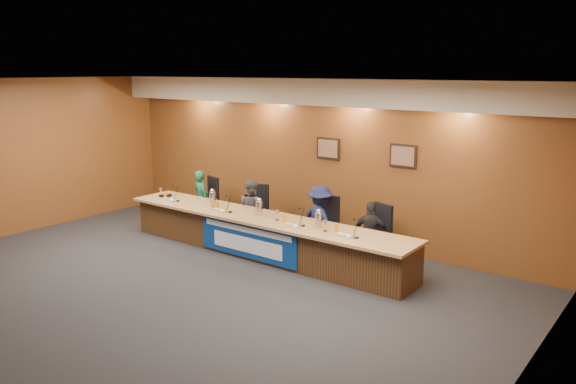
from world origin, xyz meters
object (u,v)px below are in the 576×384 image
(dais_body, at_px, (262,237))
(panelist_b, at_px, (252,209))
(office_chair_a, at_px, (205,204))
(speakerphone, at_px, (166,196))
(carafe_right, at_px, (319,220))
(office_chair_b, at_px, (255,215))
(panelist_a, at_px, (201,199))
(office_chair_d, at_px, (373,239))
(carafe_left, at_px, (213,199))
(banner, at_px, (247,241))
(panelist_c, at_px, (320,221))
(panelist_d, at_px, (371,235))
(carafe_mid, at_px, (259,208))
(office_chair_c, at_px, (323,228))

(dais_body, xyz_separation_m, panelist_b, (-0.82, 0.67, 0.26))
(office_chair_a, bearing_deg, speakerphone, -94.28)
(carafe_right, bearing_deg, office_chair_b, 159.28)
(panelist_a, xyz_separation_m, carafe_right, (3.53, -0.69, 0.26))
(office_chair_d, relative_size, carafe_left, 1.82)
(dais_body, relative_size, office_chair_d, 12.50)
(office_chair_d, bearing_deg, banner, -131.26)
(panelist_b, relative_size, office_chair_a, 2.55)
(panelist_b, height_order, panelist_c, panelist_c)
(carafe_left, bearing_deg, speakerphone, -176.51)
(banner, bearing_deg, dais_body, 90.00)
(panelist_a, bearing_deg, panelist_d, -161.24)
(office_chair_a, relative_size, carafe_mid, 1.83)
(panelist_d, height_order, office_chair_c, panelist_d)
(office_chair_c, relative_size, carafe_left, 1.82)
(dais_body, height_order, carafe_left, carafe_left)
(panelist_a, distance_m, speakerphone, 0.79)
(panelist_b, xyz_separation_m, panelist_d, (2.71, 0.00, -0.03))
(dais_body, bearing_deg, carafe_right, -0.86)
(speakerphone, bearing_deg, panelist_c, 11.85)
(panelist_c, relative_size, panelist_d, 1.13)
(office_chair_d, height_order, speakerphone, speakerphone)
(carafe_right, bearing_deg, carafe_left, 178.85)
(carafe_mid, bearing_deg, office_chair_d, 21.47)
(carafe_right, bearing_deg, office_chair_a, 167.44)
(office_chair_c, bearing_deg, panelist_b, -177.67)
(dais_body, xyz_separation_m, carafe_left, (-1.29, 0.03, 0.53))
(dais_body, bearing_deg, panelist_a, 163.60)
(panelist_c, xyz_separation_m, office_chair_b, (-1.65, 0.10, -0.17))
(panelist_d, relative_size, office_chair_a, 2.40)
(dais_body, relative_size, carafe_right, 23.19)
(dais_body, distance_m, carafe_mid, 0.53)
(office_chair_b, bearing_deg, banner, -75.70)
(banner, height_order, carafe_mid, carafe_mid)
(panelist_b, xyz_separation_m, carafe_mid, (0.75, -0.67, 0.27))
(panelist_b, relative_size, carafe_left, 4.64)
(carafe_mid, distance_m, carafe_right, 1.32)
(carafe_right, bearing_deg, carafe_mid, 179.22)
(panelist_a, relative_size, office_chair_c, 2.60)
(banner, relative_size, carafe_right, 8.50)
(banner, relative_size, panelist_a, 1.76)
(dais_body, height_order, speakerphone, speakerphone)
(panelist_c, bearing_deg, speakerphone, 27.50)
(panelist_b, distance_m, office_chair_d, 2.71)
(office_chair_b, xyz_separation_m, office_chair_d, (2.71, 0.00, 0.00))
(office_chair_a, xyz_separation_m, carafe_mid, (2.21, -0.77, 0.40))
(panelist_d, height_order, carafe_left, panelist_d)
(panelist_a, xyz_separation_m, office_chair_b, (1.45, 0.10, -0.14))
(office_chair_d, bearing_deg, carafe_mid, -141.80)
(banner, xyz_separation_m, panelist_c, (0.83, 1.08, 0.27))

